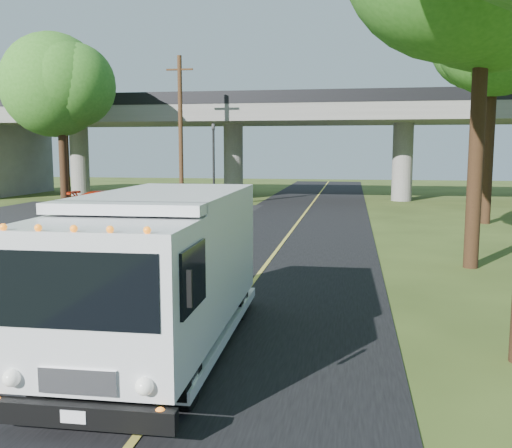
% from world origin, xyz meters
% --- Properties ---
extents(ground, '(120.00, 120.00, 0.00)m').
position_xyz_m(ground, '(0.00, 0.00, 0.00)').
color(ground, '#334418').
rests_on(ground, ground).
extents(road, '(7.00, 90.00, 0.02)m').
position_xyz_m(road, '(0.00, 10.00, 0.01)').
color(road, black).
rests_on(road, ground).
extents(parking_lot, '(16.00, 18.00, 0.01)m').
position_xyz_m(parking_lot, '(-11.00, 18.00, 0.01)').
color(parking_lot, black).
rests_on(parking_lot, ground).
extents(lane_line, '(0.12, 90.00, 0.01)m').
position_xyz_m(lane_line, '(0.00, 10.00, 0.03)').
color(lane_line, gold).
rests_on(lane_line, road).
extents(overpass, '(54.00, 10.00, 7.30)m').
position_xyz_m(overpass, '(0.00, 32.00, 4.56)').
color(overpass, slate).
rests_on(overpass, ground).
extents(traffic_signal, '(0.18, 0.22, 5.20)m').
position_xyz_m(traffic_signal, '(-6.00, 26.00, 3.20)').
color(traffic_signal, black).
rests_on(traffic_signal, ground).
extents(utility_pole, '(1.60, 0.26, 9.00)m').
position_xyz_m(utility_pole, '(-7.50, 24.00, 4.59)').
color(utility_pole, '#472D19').
rests_on(utility_pole, ground).
extents(tree_right_far, '(5.77, 5.67, 10.99)m').
position_xyz_m(tree_right_far, '(9.21, 19.84, 8.30)').
color(tree_right_far, '#382314').
rests_on(tree_right_far, ground).
extents(tree_left_lot, '(5.60, 5.50, 10.50)m').
position_xyz_m(tree_left_lot, '(-13.79, 21.84, 7.90)').
color(tree_left_lot, '#382314').
rests_on(tree_left_lot, ground).
extents(tree_left_far, '(5.26, 5.16, 9.89)m').
position_xyz_m(tree_left_far, '(-16.79, 27.84, 7.45)').
color(tree_left_far, '#382314').
rests_on(tree_left_far, ground).
extents(step_van, '(2.60, 6.75, 2.81)m').
position_xyz_m(step_van, '(-0.72, 0.46, 1.53)').
color(step_van, silver).
rests_on(step_van, ground).
extents(red_sedan, '(4.41, 2.17, 1.23)m').
position_xyz_m(red_sedan, '(-11.14, 21.61, 0.62)').
color(red_sedan, '#B1210A').
rests_on(red_sedan, ground).
extents(pedestrian, '(0.77, 0.71, 1.77)m').
position_xyz_m(pedestrian, '(-4.30, 7.16, 0.89)').
color(pedestrian, gray).
rests_on(pedestrian, ground).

